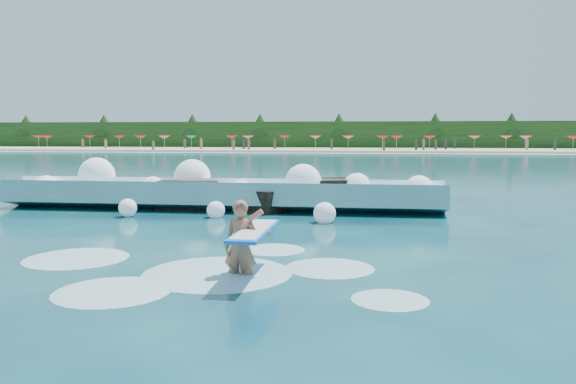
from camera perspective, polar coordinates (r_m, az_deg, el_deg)
name	(u,v)px	position (r m, az deg, el deg)	size (l,w,h in m)	color
ground	(219,246)	(14.53, -6.99, -5.44)	(200.00, 200.00, 0.00)	#082742
beach	(343,150)	(91.87, 5.61, 4.27)	(140.00, 20.00, 0.40)	tan
wet_band	(340,153)	(80.89, 5.29, 3.94)	(140.00, 5.00, 0.08)	silver
treeline	(345,136)	(101.83, 5.85, 5.73)	(140.00, 4.00, 5.00)	black
breaking_wave	(222,195)	(21.64, -6.76, -0.34)	(16.63, 2.65, 1.43)	teal
rock_cluster	(256,197)	(21.56, -3.32, -0.54)	(8.09, 3.31, 1.34)	black
surfer_with_board	(244,243)	(11.23, -4.50, -5.20)	(0.95, 2.99, 1.87)	#8F5B43
wave_spray	(212,183)	(21.62, -7.72, 0.87)	(15.42, 4.59, 1.98)	white
surf_foam	(194,271)	(11.98, -9.52, -7.95)	(8.89, 5.92, 0.16)	silver
beach_umbrellas	(343,137)	(93.35, 5.58, 5.56)	(111.61, 6.91, 0.50)	red
beachgoers	(341,145)	(87.71, 5.44, 4.77)	(93.34, 13.17, 1.92)	#3F332D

